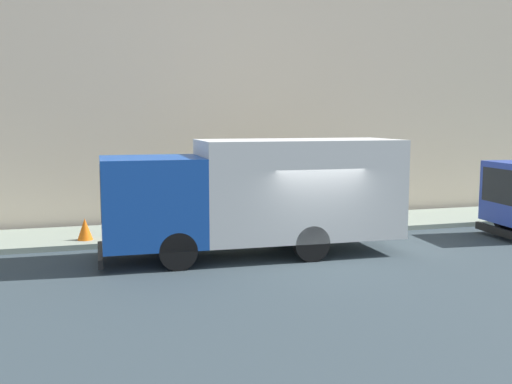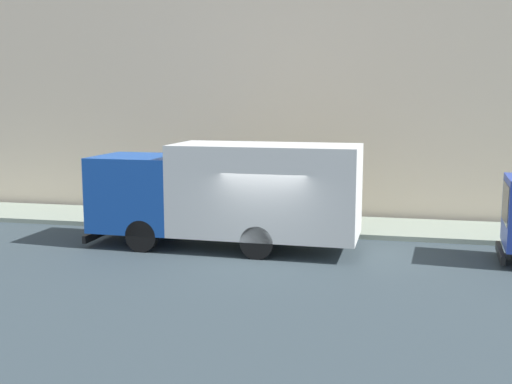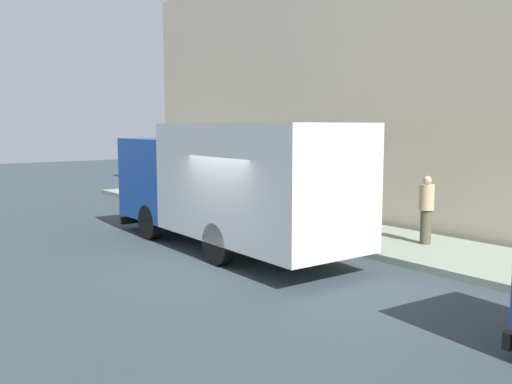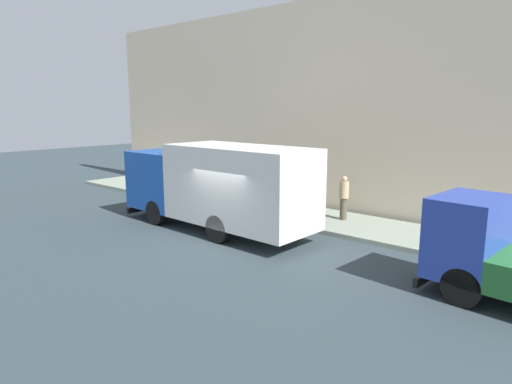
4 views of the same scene
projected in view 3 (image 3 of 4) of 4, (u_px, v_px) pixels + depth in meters
ground at (230, 265)px, 12.73m from camera, size 80.00×80.00×0.00m
sidewalk at (364, 237)px, 15.51m from camera, size 3.20×30.00×0.16m
building_facade at (416, 77)px, 16.24m from camera, size 0.50×30.00×9.24m
large_utility_truck at (229, 181)px, 14.17m from camera, size 2.70×8.45×3.25m
pedestrian_walking at (277, 197)px, 16.76m from camera, size 0.47×0.47×1.67m
pedestrian_standing at (352, 205)px, 15.18m from camera, size 0.46×0.46×1.65m
pedestrian_third at (426, 208)px, 14.16m from camera, size 0.46×0.46×1.76m
traffic_cone_orange at (219, 202)px, 19.68m from camera, size 0.47×0.47×0.66m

